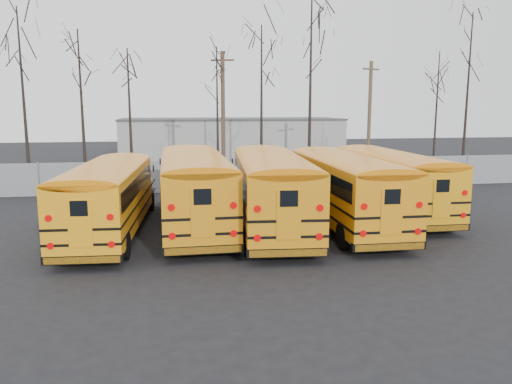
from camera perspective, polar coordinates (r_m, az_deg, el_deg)
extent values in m
plane|color=black|center=(20.45, 2.30, -5.37)|extent=(120.00, 120.00, 0.00)
cube|color=gray|center=(31.88, -2.14, 1.95)|extent=(40.00, 0.04, 2.00)
cube|color=#989994|center=(51.78, -2.85, 6.07)|extent=(22.00, 8.00, 4.00)
cylinder|color=black|center=(18.72, -21.66, -5.91)|extent=(0.35, 1.02, 1.00)
cylinder|color=black|center=(18.23, -14.76, -5.95)|extent=(0.35, 1.02, 1.00)
cylinder|color=black|center=(26.71, -16.79, -1.08)|extent=(0.35, 1.02, 1.00)
cylinder|color=black|center=(26.37, -11.95, -1.01)|extent=(0.35, 1.02, 1.00)
cube|color=orange|center=(21.30, -16.56, -0.53)|extent=(3.14, 9.48, 2.36)
cube|color=orange|center=(26.77, -14.32, 0.15)|extent=(2.37, 1.85, 1.00)
cube|color=black|center=(21.02, -16.73, 0.79)|extent=(3.11, 8.48, 0.70)
cube|color=black|center=(22.26, -16.07, -1.98)|extent=(3.28, 11.20, 0.09)
cube|color=black|center=(22.16, -16.13, -0.71)|extent=(3.28, 11.20, 0.09)
cube|color=black|center=(17.23, -19.18, -7.26)|extent=(2.58, 0.39, 0.28)
cube|color=black|center=(27.65, -14.03, -0.70)|extent=(2.42, 0.36, 0.26)
cube|color=orange|center=(16.83, -19.49, -3.45)|extent=(0.75, 0.09, 1.55)
cylinder|color=#B20505|center=(17.24, -22.46, -5.73)|extent=(0.22, 0.06, 0.22)
cylinder|color=#B20505|center=(16.79, -16.19, -5.77)|extent=(0.22, 0.06, 0.22)
cylinder|color=#B20505|center=(17.03, -22.66, -2.80)|extent=(0.22, 0.06, 0.22)
cylinder|color=#B20505|center=(16.57, -16.33, -2.76)|extent=(0.22, 0.06, 0.22)
cylinder|color=black|center=(18.64, -10.18, -5.28)|extent=(0.32, 1.10, 1.09)
cylinder|color=black|center=(18.79, -2.59, -5.01)|extent=(0.32, 1.10, 1.09)
cylinder|color=black|center=(27.63, -10.21, -0.37)|extent=(0.32, 1.10, 1.09)
cylinder|color=black|center=(27.73, -5.10, -0.22)|extent=(0.32, 1.10, 1.09)
cube|color=orange|center=(21.88, -7.06, 0.48)|extent=(2.83, 10.20, 2.57)
cube|color=orange|center=(27.94, -7.71, 0.95)|extent=(2.48, 1.88, 1.09)
cube|color=black|center=(21.58, -7.06, 1.89)|extent=(2.86, 9.11, 0.77)
cube|color=black|center=(22.94, -7.15, -1.11)|extent=(2.88, 12.08, 0.10)
cube|color=black|center=(22.84, -7.18, 0.24)|extent=(2.88, 12.08, 0.10)
cube|color=black|center=(17.32, -6.05, -6.53)|extent=(2.80, 0.27, 0.31)
cube|color=black|center=(28.90, -7.76, 0.03)|extent=(2.63, 0.24, 0.28)
cube|color=orange|center=(16.88, -6.10, -2.37)|extent=(0.82, 0.05, 1.70)
cylinder|color=#B20505|center=(17.01, -9.56, -5.01)|extent=(0.24, 0.05, 0.24)
cylinder|color=#B20505|center=(17.15, -2.58, -4.76)|extent=(0.24, 0.05, 0.24)
cylinder|color=#B20505|center=(16.79, -9.65, -1.75)|extent=(0.24, 0.05, 0.24)
cylinder|color=#B20505|center=(16.93, -2.60, -1.53)|extent=(0.24, 0.05, 0.24)
cylinder|color=black|center=(18.16, -0.88, -5.53)|extent=(0.40, 1.12, 1.09)
cylinder|color=black|center=(18.49, 6.83, -5.32)|extent=(0.40, 1.12, 1.09)
cylinder|color=black|center=(27.12, -2.19, -0.41)|extent=(0.40, 1.12, 1.09)
cylinder|color=black|center=(27.34, 3.00, -0.33)|extent=(0.40, 1.12, 1.09)
cube|color=orange|center=(21.46, 1.77, 0.37)|extent=(3.59, 10.37, 2.57)
cube|color=orange|center=(27.49, 0.35, 0.89)|extent=(2.61, 2.06, 1.09)
cube|color=black|center=(21.16, 1.84, 1.81)|extent=(3.54, 9.29, 0.77)
cube|color=black|center=(22.51, 1.49, -1.24)|extent=(3.79, 12.25, 0.10)
cube|color=black|center=(22.41, 1.50, 0.13)|extent=(3.79, 12.25, 0.10)
cube|color=black|center=(16.94, 3.66, -6.87)|extent=(2.81, 0.48, 0.31)
cube|color=black|center=(28.45, 0.19, -0.03)|extent=(2.64, 0.44, 0.28)
cube|color=orange|center=(16.50, 3.77, -2.62)|extent=(0.82, 0.11, 1.70)
cylinder|color=#B20505|center=(16.55, 0.17, -5.28)|extent=(0.24, 0.06, 0.24)
cylinder|color=#B20505|center=(16.85, 7.26, -5.09)|extent=(0.24, 0.06, 0.24)
cylinder|color=#B20505|center=(16.32, 0.17, -1.94)|extent=(0.24, 0.06, 0.24)
cylinder|color=#B20505|center=(16.63, 7.33, -1.81)|extent=(0.24, 0.06, 0.24)
cylinder|color=black|center=(19.08, 9.98, -4.98)|extent=(0.32, 1.06, 1.06)
cylinder|color=black|center=(19.96, 16.53, -4.59)|extent=(0.32, 1.06, 1.06)
cylinder|color=black|center=(27.45, 4.14, -0.34)|extent=(0.32, 1.06, 1.06)
cylinder|color=black|center=(28.07, 8.91, -0.21)|extent=(0.32, 1.06, 1.06)
cube|color=orange|center=(22.39, 10.21, 0.45)|extent=(2.83, 9.89, 2.49)
cube|color=orange|center=(28.00, 6.37, 0.92)|extent=(2.41, 1.84, 1.06)
cube|color=black|center=(22.11, 10.43, 1.78)|extent=(2.86, 8.83, 0.74)
cube|color=black|center=(23.36, 9.45, -1.05)|extent=(2.90, 11.71, 0.10)
cube|color=black|center=(23.27, 9.49, 0.23)|extent=(2.90, 11.71, 0.10)
cube|color=black|center=(18.28, 14.92, -6.00)|extent=(2.71, 0.29, 0.30)
cube|color=black|center=(28.91, 5.93, 0.04)|extent=(2.54, 0.26, 0.28)
cube|color=orange|center=(17.88, 15.25, -2.17)|extent=(0.79, 0.06, 1.64)
cylinder|color=#B20505|center=(17.66, 12.16, -4.66)|extent=(0.23, 0.05, 0.23)
cylinder|color=#B20505|center=(18.45, 18.02, -4.30)|extent=(0.23, 0.05, 0.23)
cylinder|color=#B20505|center=(17.45, 12.27, -1.63)|extent=(0.23, 0.05, 0.23)
cylinder|color=#B20505|center=(18.25, 18.18, -1.40)|extent=(0.23, 0.05, 0.23)
cylinder|color=black|center=(22.28, 15.87, -3.11)|extent=(0.30, 1.03, 1.03)
cylinder|color=black|center=(23.34, 21.07, -2.82)|extent=(0.30, 1.03, 1.03)
cylinder|color=black|center=(30.19, 9.05, 0.46)|extent=(0.30, 1.03, 1.03)
cylinder|color=black|center=(30.98, 13.15, 0.56)|extent=(0.30, 1.03, 1.03)
cube|color=orange|center=(25.53, 15.25, 1.29)|extent=(2.69, 9.60, 2.42)
cube|color=orange|center=(30.82, 10.93, 1.56)|extent=(2.34, 1.78, 1.03)
cube|color=black|center=(25.27, 15.50, 2.43)|extent=(2.72, 8.57, 0.72)
cube|color=black|center=(26.43, 14.41, -0.03)|extent=(2.74, 11.37, 0.09)
cube|color=black|center=(26.35, 14.46, 1.07)|extent=(2.74, 11.37, 0.09)
cube|color=black|center=(21.65, 20.14, -3.85)|extent=(2.64, 0.26, 0.29)
cube|color=black|center=(31.67, 10.39, 0.76)|extent=(2.47, 0.24, 0.27)
cube|color=orange|center=(21.31, 20.48, -0.69)|extent=(0.77, 0.05, 1.59)
cylinder|color=#B20505|center=(20.98, 18.05, -2.72)|extent=(0.23, 0.04, 0.23)
cylinder|color=#B20505|center=(21.93, 22.61, -2.47)|extent=(0.23, 0.04, 0.23)
cylinder|color=#B20505|center=(20.81, 18.18, -0.23)|extent=(0.23, 0.04, 0.23)
cylinder|color=#B20505|center=(21.76, 22.77, -0.08)|extent=(0.23, 0.04, 0.23)
cylinder|color=#4A372A|center=(35.29, -3.78, 8.44)|extent=(0.28, 0.28, 9.06)
cube|color=#4A372A|center=(35.42, -3.85, 14.80)|extent=(1.58, 0.57, 0.12)
cylinder|color=brown|center=(37.94, 12.81, 7.93)|extent=(0.27, 0.27, 8.55)
cube|color=brown|center=(38.02, 13.03, 13.52)|extent=(1.45, 0.68, 0.11)
cone|color=black|center=(37.02, -25.03, 9.66)|extent=(0.26, 0.26, 11.70)
cone|color=black|center=(35.83, -19.27, 8.97)|extent=(0.26, 0.26, 10.35)
cone|color=black|center=(36.34, -14.21, 8.38)|extent=(0.26, 0.26, 9.28)
cone|color=black|center=(35.31, -4.44, 8.69)|extent=(0.26, 0.26, 9.38)
cone|color=black|center=(36.24, 0.63, 9.98)|extent=(0.26, 0.26, 10.93)
cone|color=black|center=(34.83, 6.22, 11.46)|extent=(0.26, 0.26, 12.79)
cone|color=black|center=(38.09, 19.87, 8.04)|extent=(0.26, 0.26, 9.13)
cone|color=black|center=(42.27, 22.99, 10.11)|extent=(0.26, 0.26, 12.29)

